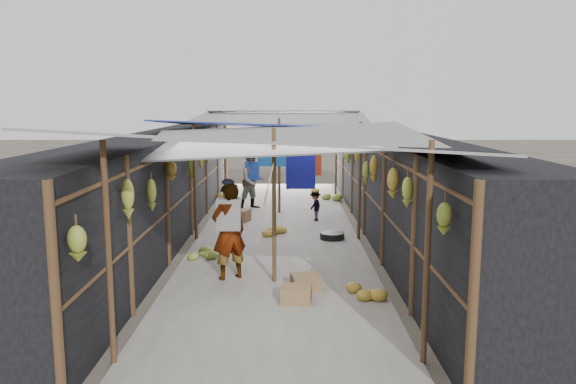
{
  "coord_description": "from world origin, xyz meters",
  "views": [
    {
      "loc": [
        0.22,
        -6.13,
        3.0
      ],
      "look_at": [
        0.23,
        4.86,
        1.25
      ],
      "focal_mm": 35.0,
      "sensor_mm": 36.0,
      "label": 1
    }
  ],
  "objects_px": {
    "shopper_blue": "(252,181)",
    "vendor_seated": "(315,206)",
    "vendor_elderly": "(229,232)",
    "crate_near": "(306,283)",
    "black_basin": "(332,236)"
  },
  "relations": [
    {
      "from": "vendor_elderly",
      "to": "crate_near",
      "type": "bearing_deg",
      "value": 124.99
    },
    {
      "from": "crate_near",
      "to": "black_basin",
      "type": "xyz_separation_m",
      "value": [
        0.7,
        3.43,
        -0.05
      ]
    },
    {
      "from": "vendor_elderly",
      "to": "shopper_blue",
      "type": "relative_size",
      "value": 1.04
    },
    {
      "from": "crate_near",
      "to": "vendor_elderly",
      "type": "xyz_separation_m",
      "value": [
        -1.29,
        0.61,
        0.7
      ]
    },
    {
      "from": "vendor_elderly",
      "to": "shopper_blue",
      "type": "bearing_deg",
      "value": -119.7
    },
    {
      "from": "crate_near",
      "to": "vendor_elderly",
      "type": "distance_m",
      "value": 1.59
    },
    {
      "from": "crate_near",
      "to": "black_basin",
      "type": "height_order",
      "value": "crate_near"
    },
    {
      "from": "shopper_blue",
      "to": "vendor_elderly",
      "type": "bearing_deg",
      "value": -121.67
    },
    {
      "from": "crate_near",
      "to": "vendor_elderly",
      "type": "relative_size",
      "value": 0.27
    },
    {
      "from": "vendor_seated",
      "to": "shopper_blue",
      "type": "bearing_deg",
      "value": -153.24
    },
    {
      "from": "shopper_blue",
      "to": "vendor_seated",
      "type": "xyz_separation_m",
      "value": [
        1.7,
        -1.72,
        -0.41
      ]
    },
    {
      "from": "black_basin",
      "to": "vendor_seated",
      "type": "xyz_separation_m",
      "value": [
        -0.28,
        1.94,
        0.32
      ]
    },
    {
      "from": "vendor_elderly",
      "to": "vendor_seated",
      "type": "relative_size",
      "value": 2.12
    },
    {
      "from": "crate_near",
      "to": "vendor_seated",
      "type": "relative_size",
      "value": 0.57
    },
    {
      "from": "vendor_elderly",
      "to": "vendor_seated",
      "type": "height_order",
      "value": "vendor_elderly"
    }
  ]
}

